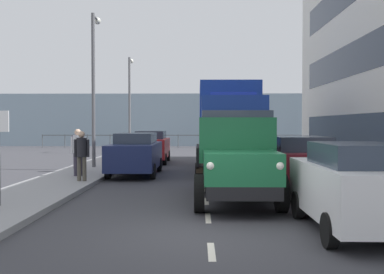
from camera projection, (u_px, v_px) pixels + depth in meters
The scene contains 18 objects.
ground_plane at pixel (203, 170), 20.79m from camera, with size 80.00×80.00×0.00m, color #38383D.
sidewalk_left at pixel (313, 169), 20.72m from camera, with size 2.44×40.17×0.15m, color gray.
sidewalk_right at pixel (94, 168), 20.86m from camera, with size 2.44×40.17×0.15m, color gray.
road_centreline_markings at pixel (203, 171), 20.30m from camera, with size 0.12×36.93×0.01m.
sea_horizon at pixel (201, 120), 43.80m from camera, with size 80.00×0.80×5.00m, color gray.
seawall_railing at pixel (201, 138), 40.24m from camera, with size 28.08×0.08×1.20m.
truck_vintage_green at pixel (236, 158), 12.06m from camera, with size 2.17×5.64×2.43m.
lorry_cargo_blue at pixel (228, 124), 20.27m from camera, with size 2.58×8.20×3.87m.
car_white_kerbside_near at pixel (354, 186), 8.82m from camera, with size 1.78×3.91×1.72m.
car_maroon_kerbside_1 at pixel (298, 164), 13.78m from camera, with size 1.93×4.02×1.72m.
car_navy_oppositeside_0 at pixel (136, 153), 18.78m from camera, with size 1.88×4.69×1.72m.
car_red_oppositeside_1 at pixel (151, 146), 24.70m from camera, with size 1.88×4.16×1.72m.
pedestrian_with_bag at pixel (82, 152), 15.58m from camera, with size 0.53×0.34×1.70m.
pedestrian_couple_b at pixel (78, 148), 17.06m from camera, with size 0.53×0.34×1.75m.
pedestrian_in_dark_coat at pixel (82, 149), 18.52m from camera, with size 0.53×0.34×1.61m.
pedestrian_strolling at pixel (77, 146), 19.96m from camera, with size 0.53×0.34×1.68m.
lamp_post_promenade at pixel (94, 77), 20.77m from camera, with size 0.32×1.14×6.93m.
lamp_post_far at pixel (130, 96), 32.79m from camera, with size 0.32×1.14×6.71m.
Camera 1 is at (0.21, 8.67, 2.07)m, focal length 42.94 mm.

